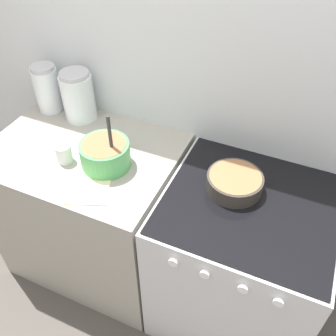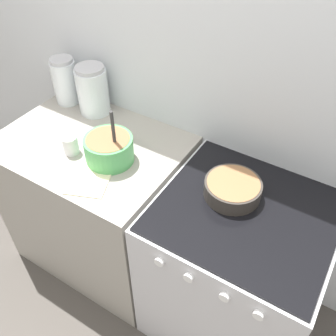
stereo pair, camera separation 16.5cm
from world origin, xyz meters
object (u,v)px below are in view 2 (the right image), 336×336
(mixing_bowl, at_px, (109,148))
(baking_pan, at_px, (233,188))
(storage_jar_middle, at_px, (93,93))
(tin_can, at_px, (71,145))
(stove, at_px, (234,270))
(storage_jar_left, at_px, (66,84))

(mixing_bowl, distance_m, baking_pan, 0.59)
(baking_pan, relative_size, storage_jar_middle, 0.91)
(mixing_bowl, distance_m, tin_can, 0.20)
(baking_pan, xyz_separation_m, tin_can, (-0.78, -0.15, 0.01))
(mixing_bowl, xyz_separation_m, baking_pan, (0.59, 0.09, -0.03))
(storage_jar_middle, relative_size, tin_can, 2.95)
(stove, relative_size, storage_jar_left, 3.38)
(stove, relative_size, storage_jar_middle, 3.30)
(baking_pan, distance_m, tin_can, 0.79)
(mixing_bowl, bearing_deg, storage_jar_middle, 139.13)
(baking_pan, xyz_separation_m, storage_jar_middle, (-0.91, 0.19, 0.08))
(mixing_bowl, height_order, baking_pan, mixing_bowl)
(storage_jar_left, bearing_deg, baking_pan, -9.68)
(tin_can, bearing_deg, baking_pan, 10.64)
(stove, xyz_separation_m, tin_can, (-0.87, -0.10, 0.49))
(stove, relative_size, tin_can, 9.72)
(storage_jar_left, distance_m, tin_can, 0.47)
(stove, height_order, mixing_bowl, mixing_bowl)
(mixing_bowl, bearing_deg, tin_can, -163.85)
(baking_pan, distance_m, storage_jar_left, 1.12)
(stove, relative_size, baking_pan, 3.64)
(storage_jar_middle, distance_m, tin_can, 0.37)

